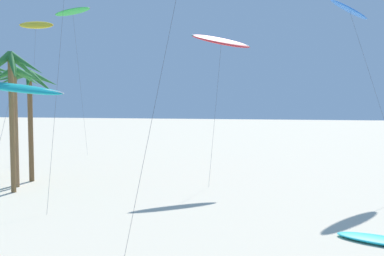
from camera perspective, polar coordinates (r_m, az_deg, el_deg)
name	(u,v)px	position (r m, az deg, el deg)	size (l,w,h in m)	color
palm_tree_2	(29,91)	(37.90, -20.80, 4.64)	(5.03, 4.78, 9.26)	brown
palm_tree_3	(14,85)	(35.85, -22.48, 5.31)	(4.66, 4.42, 9.39)	olive
palm_tree_4	(11,76)	(33.82, -22.92, 6.36)	(4.93, 4.62, 10.29)	brown
flying_kite_0	(221,41)	(38.05, 3.92, 11.41)	(5.54, 6.83, 12.72)	red
flying_kite_1	(36,25)	(54.70, -20.01, 12.71)	(6.35, 7.55, 16.44)	yellow
flying_kite_3	(350,10)	(39.77, 20.16, 14.49)	(5.53, 9.14, 15.15)	blue
flying_kite_8	(73,12)	(59.91, -15.54, 14.64)	(5.72, 5.07, 19.14)	green
flying_kite_9	(12,87)	(31.66, -22.76, 4.98)	(8.69, 7.23, 8.44)	#19B2B7
grounded_kite_0	(382,240)	(22.87, 23.85, -13.44)	(4.35, 2.84, 0.26)	#19B2B7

